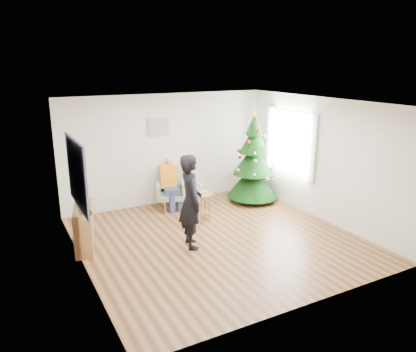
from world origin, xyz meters
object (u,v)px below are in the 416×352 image
stool (203,207)px  armchair (171,193)px  christmas_tree (253,161)px  console (84,227)px  standing_man (191,201)px

stool → armchair: 1.11m
christmas_tree → stool: bearing=-160.4°
console → standing_man: bearing=-10.7°
standing_man → console: (-1.75, 0.83, -0.47)m
stool → armchair: size_ratio=0.63×
christmas_tree → standing_man: christmas_tree is taller
armchair → console: 2.56m
armchair → console: armchair is taller
christmas_tree → stool: size_ratio=3.67×
stool → console: console is taller
christmas_tree → stool: 1.90m
armchair → standing_man: 2.19m
christmas_tree → armchair: size_ratio=2.33×
armchair → console: bearing=-130.2°
standing_man → console: bearing=75.7°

